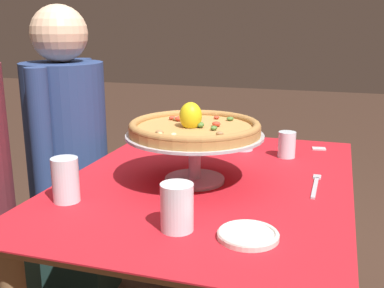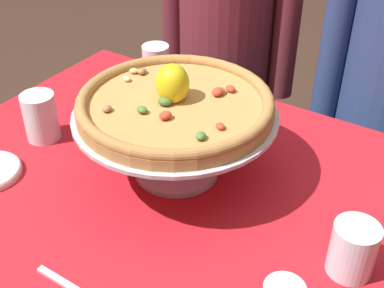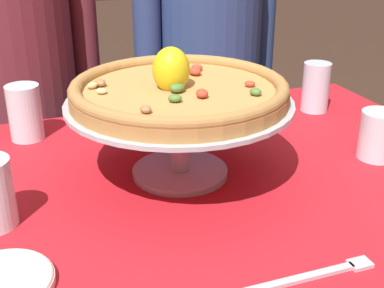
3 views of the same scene
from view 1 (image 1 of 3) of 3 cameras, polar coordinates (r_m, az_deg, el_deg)
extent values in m
cylinder|color=olive|center=(2.02, 15.64, -10.55)|extent=(0.06, 0.06, 0.68)
cylinder|color=olive|center=(2.14, -3.47, -8.50)|extent=(0.06, 0.06, 0.68)
cube|color=olive|center=(1.46, 2.05, -4.88)|extent=(1.13, 0.81, 0.02)
cube|color=red|center=(1.46, 2.05, -4.34)|extent=(1.17, 0.85, 0.00)
cylinder|color=#B7B7C1|center=(1.43, 0.33, -4.35)|extent=(0.18, 0.18, 0.01)
cylinder|color=#B7B7C1|center=(1.41, 0.33, -1.63)|extent=(0.04, 0.04, 0.13)
cylinder|color=#B7B7C1|center=(1.39, 0.33, 1.08)|extent=(0.41, 0.41, 0.01)
cylinder|color=#BC8447|center=(1.39, 0.34, 1.70)|extent=(0.39, 0.39, 0.02)
torus|color=#A6743E|center=(1.38, 0.34, 2.31)|extent=(0.39, 0.39, 0.02)
ellipsoid|color=#C63D28|center=(1.48, -2.42, 3.23)|extent=(0.03, 0.03, 0.01)
ellipsoid|color=#996B42|center=(1.28, -3.99, 1.43)|extent=(0.02, 0.03, 0.01)
ellipsoid|color=#4C7533|center=(1.34, 2.69, 1.98)|extent=(0.03, 0.03, 0.01)
ellipsoid|color=#996B42|center=(1.27, 3.41, 1.29)|extent=(0.02, 0.02, 0.01)
ellipsoid|color=tan|center=(1.27, -3.94, 1.20)|extent=(0.03, 0.02, 0.01)
ellipsoid|color=beige|center=(1.26, -2.25, 1.16)|extent=(0.02, 0.02, 0.01)
ellipsoid|color=#4C7533|center=(1.47, 4.67, 3.10)|extent=(0.02, 0.03, 0.01)
ellipsoid|color=#996B42|center=(1.46, -1.89, 3.09)|extent=(0.03, 0.03, 0.01)
ellipsoid|color=#C63D28|center=(1.38, 2.99, 2.47)|extent=(0.03, 0.03, 0.01)
ellipsoid|color=#4C7533|center=(1.37, 1.00, 2.38)|extent=(0.04, 0.04, 0.02)
ellipsoid|color=#C63D28|center=(1.46, -1.59, 3.11)|extent=(0.03, 0.03, 0.02)
ellipsoid|color=#C63D28|center=(1.49, 2.94, 3.27)|extent=(0.02, 0.02, 0.01)
ellipsoid|color=yellow|center=(1.37, -0.16, 3.43)|extent=(0.08, 0.08, 0.08)
cylinder|color=silver|center=(1.78, 6.25, 0.85)|extent=(0.08, 0.08, 0.10)
cylinder|color=silver|center=(1.78, 6.23, 0.19)|extent=(0.07, 0.07, 0.06)
cylinder|color=silver|center=(1.70, 11.50, -0.07)|extent=(0.06, 0.06, 0.09)
cylinder|color=silver|center=(1.71, 11.46, -0.83)|extent=(0.05, 0.05, 0.05)
cylinder|color=silver|center=(1.30, -15.18, -4.24)|extent=(0.07, 0.07, 0.12)
cylinder|color=silver|center=(1.31, -15.10, -5.40)|extent=(0.06, 0.06, 0.07)
cylinder|color=silver|center=(1.09, -1.85, -7.71)|extent=(0.08, 0.08, 0.11)
cylinder|color=silver|center=(1.10, -1.84, -8.74)|extent=(0.07, 0.07, 0.07)
cylinder|color=silver|center=(1.88, -2.11, 2.09)|extent=(0.07, 0.07, 0.12)
cylinder|color=silver|center=(1.89, -2.10, 1.03)|extent=(0.06, 0.06, 0.05)
cylinder|color=silver|center=(1.08, 6.86, -11.05)|extent=(0.14, 0.14, 0.01)
torus|color=silver|center=(1.08, 6.87, -10.77)|extent=(0.14, 0.14, 0.01)
cube|color=#B7B7C1|center=(1.42, 14.77, -5.17)|extent=(0.18, 0.01, 0.01)
cube|color=#B7B7C1|center=(1.51, 15.02, -3.90)|extent=(0.03, 0.02, 0.01)
cube|color=beige|center=(1.85, 15.23, -0.55)|extent=(0.04, 0.05, 0.00)
cube|color=#1E3833|center=(2.15, -14.17, -12.26)|extent=(0.32, 0.35, 0.45)
cylinder|color=navy|center=(1.97, -15.11, 1.19)|extent=(0.36, 0.36, 0.58)
sphere|color=beige|center=(1.92, -15.93, 12.85)|extent=(0.22, 0.22, 0.22)
cylinder|color=navy|center=(1.78, -17.96, 1.02)|extent=(0.08, 0.08, 0.49)
cylinder|color=navy|center=(2.14, -12.89, 3.59)|extent=(0.08, 0.08, 0.49)
camera|label=2|loc=(1.82, 28.76, 19.30)|focal=46.94mm
camera|label=3|loc=(1.09, 41.98, 10.12)|focal=48.59mm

